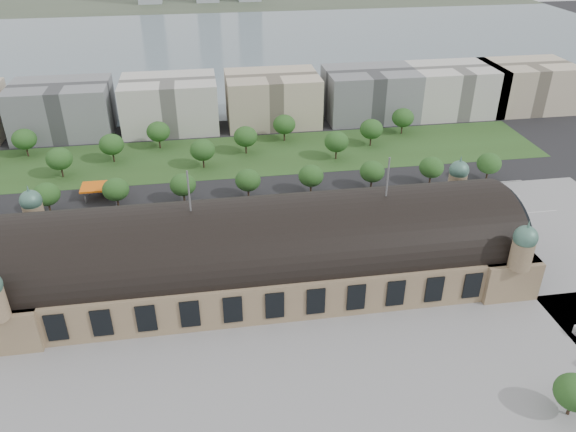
{
  "coord_description": "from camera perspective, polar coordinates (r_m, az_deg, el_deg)",
  "views": [
    {
      "loc": [
        -14.72,
        -135.08,
        100.16
      ],
      "look_at": [
        8.79,
        12.88,
        14.0
      ],
      "focal_mm": 35.0,
      "sensor_mm": 36.0,
      "label": 1
    }
  ],
  "objects": [
    {
      "name": "ground",
      "position": [
        168.81,
        -2.27,
        -6.52
      ],
      "size": [
        900.0,
        900.0,
        0.0
      ],
      "primitive_type": "plane",
      "color": "black",
      "rests_on": "ground"
    },
    {
      "name": "station",
      "position": [
        162.92,
        -2.35,
        -3.61
      ],
      "size": [
        150.0,
        48.4,
        44.3
      ],
      "color": "#8B7756",
      "rests_on": "ground"
    },
    {
      "name": "plaza_south",
      "position": [
        137.62,
        4.41,
        -16.92
      ],
      "size": [
        190.0,
        48.0,
        0.12
      ],
      "primitive_type": "cube",
      "color": "gray",
      "rests_on": "ground"
    },
    {
      "name": "road_slab",
      "position": [
        200.04,
        -9.31,
        -0.58
      ],
      "size": [
        260.0,
        26.0,
        0.1
      ],
      "primitive_type": "cube",
      "color": "black",
      "rests_on": "ground"
    },
    {
      "name": "grass_belt",
      "position": [
        249.11,
        -8.37,
        5.86
      ],
      "size": [
        300.0,
        45.0,
        0.1
      ],
      "primitive_type": "cube",
      "color": "#2A4A1D",
      "rests_on": "ground"
    },
    {
      "name": "petrol_station",
      "position": [
        226.12,
        -18.09,
        2.87
      ],
      "size": [
        14.0,
        13.0,
        5.05
      ],
      "color": "orange",
      "rests_on": "ground"
    },
    {
      "name": "lake",
      "position": [
        444.76,
        -7.2,
        16.67
      ],
      "size": [
        700.0,
        320.0,
        0.08
      ],
      "primitive_type": "cube",
      "color": "slate",
      "rests_on": "ground"
    },
    {
      "name": "far_shore",
      "position": [
        641.12,
        -8.12,
        20.64
      ],
      "size": [
        700.0,
        120.0,
        0.14
      ],
      "primitive_type": "cube",
      "color": "#44513D",
      "rests_on": "ground"
    },
    {
      "name": "office_2",
      "position": [
        289.66,
        -21.93,
        10.03
      ],
      "size": [
        45.0,
        32.0,
        24.0
      ],
      "primitive_type": "cube",
      "color": "gray",
      "rests_on": "ground"
    },
    {
      "name": "office_3",
      "position": [
        282.62,
        -11.89,
        11.09
      ],
      "size": [
        45.0,
        32.0,
        24.0
      ],
      "primitive_type": "cube",
      "color": "#B9B7B0",
      "rests_on": "ground"
    },
    {
      "name": "office_4",
      "position": [
        284.33,
        -1.6,
        11.83
      ],
      "size": [
        45.0,
        32.0,
        24.0
      ],
      "primitive_type": "cube",
      "color": "#C0B196",
      "rests_on": "ground"
    },
    {
      "name": "office_5",
      "position": [
        294.65,
        8.31,
        12.19
      ],
      "size": [
        45.0,
        32.0,
        24.0
      ],
      "primitive_type": "cube",
      "color": "gray",
      "rests_on": "ground"
    },
    {
      "name": "office_6",
      "position": [
        310.59,
        16.47,
        12.22
      ],
      "size": [
        45.0,
        32.0,
        24.0
      ],
      "primitive_type": "cube",
      "color": "#B9B7B0",
      "rests_on": "ground"
    },
    {
      "name": "office_7",
      "position": [
        329.31,
        22.95,
        12.07
      ],
      "size": [
        45.0,
        32.0,
        24.0
      ],
      "primitive_type": "cube",
      "color": "#C0B196",
      "rests_on": "ground"
    },
    {
      "name": "tree_row_2",
      "position": [
        217.38,
        -23.34,
        2.04
      ],
      "size": [
        9.6,
        9.6,
        11.52
      ],
      "color": "#2D2116",
      "rests_on": "ground"
    },
    {
      "name": "tree_row_3",
      "position": [
        212.33,
        -17.1,
        2.59
      ],
      "size": [
        9.6,
        9.6,
        11.52
      ],
      "color": "#2D2116",
      "rests_on": "ground"
    },
    {
      "name": "tree_row_4",
      "position": [
        209.91,
        -10.63,
        3.14
      ],
      "size": [
        9.6,
        9.6,
        11.52
      ],
      "color": "#2D2116",
      "rests_on": "ground"
    },
    {
      "name": "tree_row_5",
      "position": [
        210.22,
        -4.09,
        3.65
      ],
      "size": [
        9.6,
        9.6,
        11.52
      ],
      "color": "#2D2116",
      "rests_on": "ground"
    },
    {
      "name": "tree_row_6",
      "position": [
        213.25,
        2.35,
        4.1
      ],
      "size": [
        9.6,
        9.6,
        11.52
      ],
      "color": "#2D2116",
      "rests_on": "ground"
    },
    {
      "name": "tree_row_7",
      "position": [
        218.88,
        8.55,
        4.49
      ],
      "size": [
        9.6,
        9.6,
        11.52
      ],
      "color": "#2D2116",
      "rests_on": "ground"
    },
    {
      "name": "tree_row_8",
      "position": [
        226.92,
        14.37,
        4.8
      ],
      "size": [
        9.6,
        9.6,
        11.52
      ],
      "color": "#2D2116",
      "rests_on": "ground"
    },
    {
      "name": "tree_row_9",
      "position": [
        237.13,
        19.75,
        5.05
      ],
      "size": [
        9.6,
        9.6,
        11.52
      ],
      "color": "#2D2116",
      "rests_on": "ground"
    },
    {
      "name": "tree_belt_2",
      "position": [
        270.3,
        -25.22,
        7.08
      ],
      "size": [
        10.4,
        10.4,
        12.48
      ],
      "color": "#2D2116",
      "rests_on": "ground"
    },
    {
      "name": "tree_belt_3",
      "position": [
        243.81,
        -22.22,
        5.41
      ],
      "size": [
        10.4,
        10.4,
        12.48
      ],
      "color": "#2D2116",
      "rests_on": "ground"
    },
    {
      "name": "tree_belt_4",
      "position": [
        250.93,
        -17.5,
        6.95
      ],
      "size": [
        10.4,
        10.4,
        12.48
      ],
      "color": "#2D2116",
      "rests_on": "ground"
    },
    {
      "name": "tree_belt_5",
      "position": [
        259.81,
        -13.04,
        8.36
      ],
      "size": [
        10.4,
        10.4,
        12.48
      ],
      "color": "#2D2116",
      "rests_on": "ground"
    },
    {
      "name": "tree_belt_6",
      "position": [
        236.74,
        -8.68,
        6.65
      ],
      "size": [
        10.4,
        10.4,
        12.48
      ],
      "color": "#2D2116",
      "rests_on": "ground"
    },
    {
      "name": "tree_belt_7",
      "position": [
        248.47,
        -4.34,
        8.06
      ],
      "size": [
        10.4,
        10.4,
        12.48
      ],
      "color": "#2D2116",
      "rests_on": "ground"
    },
    {
      "name": "tree_belt_8",
      "position": [
        261.6,
        -0.38,
        9.29
      ],
      "size": [
        10.4,
        10.4,
        12.48
      ],
      "color": "#2D2116",
      "rests_on": "ground"
    },
    {
      "name": "tree_belt_9",
      "position": [
        243.21,
        4.95,
        7.53
      ],
      "size": [
        10.4,
        10.4,
        12.48
      ],
      "color": "#2D2116",
      "rests_on": "ground"
    },
    {
      "name": "tree_belt_10",
      "position": [
        258.85,
        8.47,
        8.73
      ],
      "size": [
        10.4,
        10.4,
        12.48
      ],
      "color": "#2D2116",
      "rests_on": "ground"
    },
    {
      "name": "tree_belt_11",
      "position": [
        275.45,
        11.6,
        9.76
      ],
      "size": [
        10.4,
        10.4,
        12.48
      ],
      "color": "#2D2116",
      "rests_on": "ground"
    },
    {
      "name": "tree_plaza_s",
      "position": [
        141.19,
        27.14,
        -15.66
      ],
      "size": [
        9.0,
        9.0,
        10.64
      ],
      "color": "#2D2116",
      "rests_on": "ground"
    },
    {
      "name": "traffic_car_2",
      "position": [
        201.4,
        -25.59,
        -2.97
      ],
      "size": [
        5.12,
        2.83,
        1.36
      ],
      "primitive_type": "imported",
      "rotation": [
        0.0,
        0.0,
        -1.45
      ],
      "color": "black",
      "rests_on": "ground"
    },
    {
      "name": "traffic_car_3",
      "position": [
        200.36,
        -11.35,
        -0.49
      ],
      "size": [
        5.31,
        2.35,
        1.52
      ],
      "primitive_type": "imported",
      "rotation": [
        0.0,
        0.0,
        1.61
      ],
      "color": "maroon",
      "rests_on": "ground"
    },
    {
      "name": "traffic_car_4",
      "position": [
        195.67,
        -5.26,
        -0.79
      ],
      "size": [
        4.06,
        1.79,
        1.36
      ],
      "primitive_type": "imported",
      "rotation": [
        0.0,
        0.0,
        -1.52
      ],
      "color": "#161D3F",
      "rests_on": "ground"
    },
    {
      "name": "traffic_car_6",
      "position": [
        219.48,
        16.65,
        1.64
      ],
      "size": [
        6.03,
        3.01,
        1.64
      ],
      "primitive_type": "imported",
      "rotation": [
        0.0,
        0.0,
        -1.62
      ],
      "color": "silver",
      "rests_on": "ground"
    },
    {
      "name": "parked_car_0",
      "position": [
        196.2,
        -27.04,
        -4.2
      ],
      "size": [
        4.93,
        4.34,
        1.61
      ],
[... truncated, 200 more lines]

